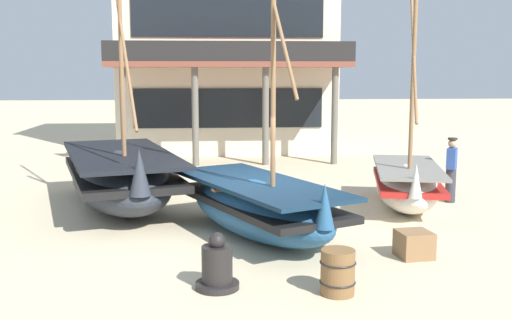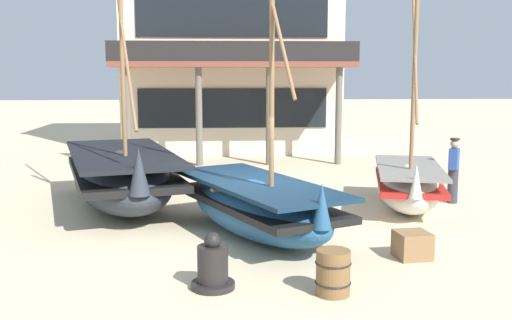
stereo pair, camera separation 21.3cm
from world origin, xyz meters
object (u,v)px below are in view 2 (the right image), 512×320
Objects in this scene: fishing_boat_near_left at (408,185)px; fishing_boat_far_right at (257,205)px; fisherman_by_hull at (453,171)px; cargo_crate at (412,245)px; fishing_boat_centre_large at (122,177)px; capstan_winch at (213,267)px; harbor_building_main at (231,24)px; wooden_barrel at (333,273)px.

fishing_boat_far_right reaches higher than fishing_boat_near_left.
fishing_boat_far_right is 5.95m from fisherman_by_hull.
cargo_crate is (-1.16, -3.93, -0.36)m from fishing_boat_near_left.
fishing_boat_centre_large reaches higher than cargo_crate.
capstan_winch is at bearing -159.79° from cargo_crate.
cargo_crate is 17.57m from harbor_building_main.
fishing_boat_centre_large is 4.27m from fishing_boat_far_right.
fishing_boat_centre_large reaches higher than capstan_winch.
fisherman_by_hull is at bearing 55.39° from wooden_barrel.
fisherman_by_hull is (8.43, -0.02, 0.06)m from fishing_boat_centre_large.
wooden_barrel is at bearing -124.61° from fisherman_by_hull.
wooden_barrel reaches higher than cargo_crate.
fishing_boat_near_left is at bearing 62.46° from wooden_barrel.
fishing_boat_near_left is 1.49m from fisherman_by_hull.
fishing_boat_far_right is at bearing -151.72° from fisherman_by_hull.
capstan_winch is 1.54× the size of cargo_crate.
fishing_boat_centre_large is (-7.08, 0.61, 0.17)m from fishing_boat_near_left.
harbor_building_main is at bearing 90.89° from fishing_boat_far_right.
wooden_barrel is at bearing -74.48° from fishing_boat_far_right.
fishing_boat_centre_large reaches higher than fisherman_by_hull.
fishing_boat_near_left is 4.48m from fishing_boat_far_right.
fishing_boat_far_right is at bearing 105.52° from wooden_barrel.
wooden_barrel is (-4.29, -6.22, -0.48)m from fisherman_by_hull.
fishing_boat_near_left is 9.00× the size of cargo_crate.
capstan_winch is at bearing -106.29° from fishing_boat_far_right.
fisherman_by_hull is 5.19m from cargo_crate.
capstan_winch is (-0.88, -3.02, -0.29)m from fishing_boat_far_right.
harbor_building_main is (2.96, 11.99, 4.65)m from fishing_boat_centre_large.
fishing_boat_far_right reaches higher than wooden_barrel.
fishing_boat_near_left is 7.54× the size of wooden_barrel.
wooden_barrel is (1.83, -0.38, 0.00)m from capstan_winch.
fishing_boat_far_right is 15.59m from harbor_building_main.
fisherman_by_hull is 2.88× the size of cargo_crate.
fishing_boat_far_right is 3.16m from capstan_winch.
fishing_boat_far_right is 0.60× the size of harbor_building_main.
fishing_boat_far_right is at bearing 73.71° from capstan_winch.
fishing_boat_near_left is 0.49× the size of harbor_building_main.
harbor_building_main is at bearing 87.91° from capstan_winch.
fisherman_by_hull is at bearing 28.28° from fishing_boat_far_right.
cargo_crate is at bearing 43.86° from wooden_barrel.
wooden_barrel is at bearing -86.31° from harbor_building_main.
harbor_building_main is at bearing 108.10° from fishing_boat_near_left.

